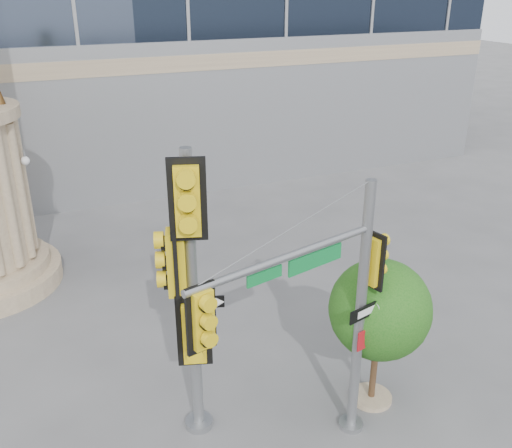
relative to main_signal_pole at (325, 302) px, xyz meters
name	(u,v)px	position (x,y,z in m)	size (l,w,h in m)	color
ground	(318,434)	(0.19, 0.29, -3.17)	(120.00, 120.00, 0.00)	#545456
main_signal_pole	(325,302)	(0.00, 0.00, 0.00)	(3.90, 1.32, 5.12)	slate
secondary_signal_pole	(188,281)	(-1.94, 1.33, 0.15)	(0.97, 0.90, 5.65)	slate
street_tree	(381,312)	(1.75, 0.76, -1.07)	(2.05, 2.00, 3.19)	gray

